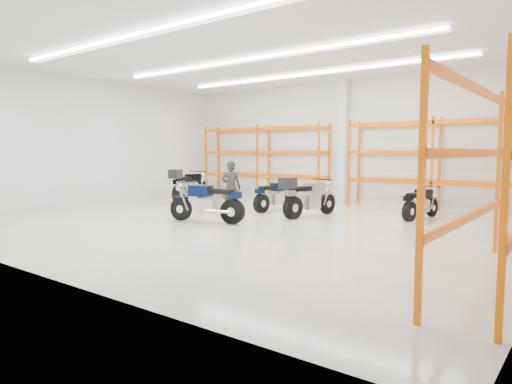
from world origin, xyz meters
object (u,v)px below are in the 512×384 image
Objects in this scene: structural_column at (343,142)px; motorcycle_back_c at (306,198)px; motorcycle_back_a at (188,186)px; motorcycle_back_d at (420,204)px; standing_man at (231,188)px; motorcycle_main at (209,203)px; motorcycle_back_b at (274,197)px.

motorcycle_back_c is at bearing -78.48° from structural_column.
motorcycle_back_d is (8.62, 0.61, -0.17)m from motorcycle_back_a.
standing_man is at bearing -156.65° from motorcycle_back_c.
motorcycle_back_a is at bearing -149.70° from structural_column.
structural_column is (5.06, 2.96, 1.65)m from motorcycle_back_a.
structural_column reaches higher than motorcycle_back_d.
motorcycle_back_c is 3.18m from motorcycle_back_d.
motorcycle_back_c is 1.23× the size of motorcycle_back_d.
structural_column is at bearing 83.21° from motorcycle_main.
standing_man is (-2.09, -0.90, 0.25)m from motorcycle_back_c.
motorcycle_back_c is at bearing -9.19° from motorcycle_back_a.
motorcycle_back_b is 3.85m from structural_column.
motorcycle_back_b is 4.41m from motorcycle_back_d.
motorcycle_back_b is at bearing 159.64° from motorcycle_back_c.
standing_man is (-0.54, 1.53, 0.30)m from motorcycle_main.
motorcycle_back_a is 1.48× the size of standing_man.
motorcycle_back_c is 0.52× the size of structural_column.
motorcycle_back_d is at bearing -175.53° from standing_man.
motorcycle_back_b is at bearing 89.60° from motorcycle_main.
standing_man reaches higher than motorcycle_back_a.
motorcycle_back_d is (2.77, 1.56, -0.14)m from motorcycle_back_c.
motorcycle_back_b is 1.61m from standing_man.
structural_column reaches higher than motorcycle_back_b.
motorcycle_back_d is 5.46m from standing_man.
motorcycle_main is 5.88m from motorcycle_back_d.
motorcycle_back_c reaches higher than motorcycle_back_d.
motorcycle_back_b reaches higher than motorcycle_back_d.
motorcycle_back_a is at bearing 170.81° from motorcycle_back_c.
motorcycle_back_a is 5.93m from motorcycle_back_c.
motorcycle_back_c is (1.53, -0.57, 0.10)m from motorcycle_back_b.
motorcycle_back_c is at bearing 57.52° from motorcycle_main.
motorcycle_back_c is 2.29m from standing_man.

